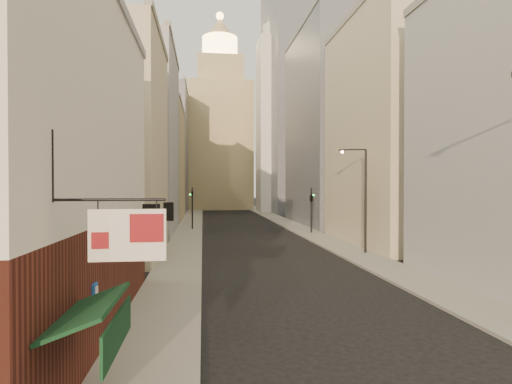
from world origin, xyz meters
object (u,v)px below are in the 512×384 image
traffic_light_left (192,199)px  traffic_light_right (311,198)px  white_tower (278,119)px  streetlamp_mid (363,194)px  clock_tower (220,132)px

traffic_light_left → traffic_light_right: (12.87, -5.31, 0.25)m
white_tower → streetlamp_mid: white_tower is taller
traffic_light_right → traffic_light_left: bearing=-5.7°
clock_tower → traffic_light_right: (7.72, -53.20, -13.72)m
white_tower → clock_tower: bearing=128.2°
clock_tower → traffic_light_right: bearing=-81.7°
streetlamp_mid → traffic_light_right: size_ratio=1.60×
traffic_light_right → streetlamp_mid: bearing=108.1°
clock_tower → streetlamp_mid: bearing=-83.2°
white_tower → streetlamp_mid: 55.20m
clock_tower → traffic_light_left: 50.15m
streetlamp_mid → white_tower: bearing=97.2°
clock_tower → streetlamp_mid: size_ratio=5.62×
streetlamp_mid → traffic_light_left: size_ratio=1.60×
white_tower → traffic_light_right: size_ratio=8.30×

